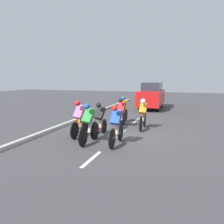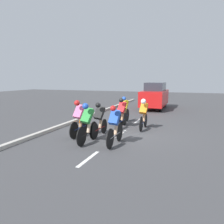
% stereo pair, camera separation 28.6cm
% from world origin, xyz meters
% --- Properties ---
extents(ground_plane, '(60.00, 60.00, 0.00)m').
position_xyz_m(ground_plane, '(0.00, 0.00, 0.00)').
color(ground_plane, '#424244').
extents(lane_stripe_near, '(0.12, 1.40, 0.01)m').
position_xyz_m(lane_stripe_near, '(0.00, 3.38, 0.00)').
color(lane_stripe_near, white).
rests_on(lane_stripe_near, ground).
extents(lane_stripe_mid, '(0.12, 1.40, 0.01)m').
position_xyz_m(lane_stripe_mid, '(0.00, 0.18, 0.00)').
color(lane_stripe_mid, white).
rests_on(lane_stripe_mid, ground).
extents(lane_stripe_far, '(0.12, 1.40, 0.01)m').
position_xyz_m(lane_stripe_far, '(0.00, -3.02, 0.00)').
color(lane_stripe_far, white).
rests_on(lane_stripe_far, ground).
extents(curb, '(0.20, 28.89, 0.14)m').
position_xyz_m(curb, '(3.20, 0.18, 0.07)').
color(curb, '#B7B2A8').
rests_on(curb, ground).
extents(cyclist_pink, '(0.38, 1.70, 1.55)m').
position_xyz_m(cyclist_pink, '(1.50, 1.16, 0.82)').
color(cyclist_pink, black).
rests_on(cyclist_pink, ground).
extents(cyclist_green, '(0.40, 1.72, 1.55)m').
position_xyz_m(cyclist_green, '(0.74, 1.92, 0.81)').
color(cyclist_green, black).
rests_on(cyclist_green, ground).
extents(cyclist_blue, '(0.36, 1.75, 1.49)m').
position_xyz_m(cyclist_blue, '(-0.30, 1.82, 0.76)').
color(cyclist_blue, black).
rests_on(cyclist_blue, ground).
extents(cyclist_red, '(0.39, 1.70, 1.50)m').
position_xyz_m(cyclist_red, '(0.33, -0.97, 0.79)').
color(cyclist_red, black).
rests_on(cyclist_red, ground).
extents(cyclist_yellow, '(0.38, 1.75, 1.47)m').
position_xyz_m(cyclist_yellow, '(0.52, -2.07, 0.77)').
color(cyclist_yellow, black).
rests_on(cyclist_yellow, ground).
extents(cyclist_black, '(0.39, 1.60, 1.47)m').
position_xyz_m(cyclist_black, '(0.70, 0.90, 0.77)').
color(cyclist_black, black).
rests_on(cyclist_black, ground).
extents(cyclist_orange, '(0.37, 1.69, 1.49)m').
position_xyz_m(cyclist_orange, '(-0.75, -0.97, 0.79)').
color(cyclist_orange, black).
rests_on(cyclist_orange, ground).
extents(support_car, '(1.70, 4.21, 2.08)m').
position_xyz_m(support_car, '(-0.08, -8.31, 1.05)').
color(support_car, black).
rests_on(support_car, ground).
extents(traffic_cone, '(0.36, 0.36, 0.49)m').
position_xyz_m(traffic_cone, '(2.75, -1.33, 0.24)').
color(traffic_cone, black).
rests_on(traffic_cone, ground).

